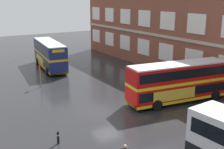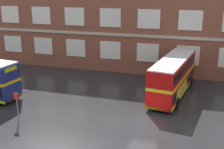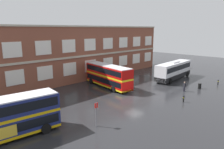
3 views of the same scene
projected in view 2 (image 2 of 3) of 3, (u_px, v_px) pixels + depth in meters
ground_plane at (147, 113)px, 27.21m from camera, size 120.00×120.00×0.00m
brick_terminal_building at (153, 30)px, 40.84m from camera, size 55.95×8.19×11.17m
double_decker_middle at (173, 76)px, 31.21m from camera, size 4.11×11.25×4.07m
bus_stand_flag at (17, 105)px, 25.03m from camera, size 0.44×0.10×2.70m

